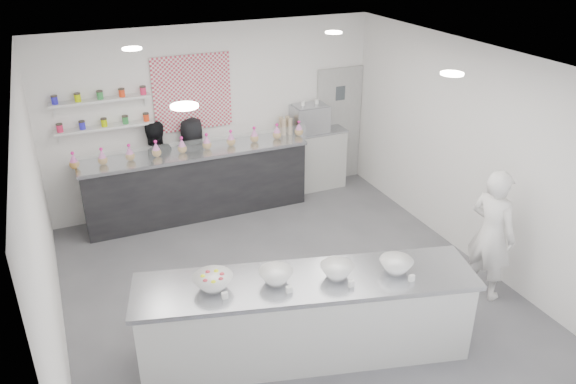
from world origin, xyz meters
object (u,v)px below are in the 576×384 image
object	(u,v)px
espresso_machine	(310,119)
woman_prep	(491,234)
staff_right	(194,164)
back_bar	(198,183)
espresso_ledge	(305,161)
staff_left	(156,170)
prep_counter	(306,317)

from	to	relation	value
espresso_machine	woman_prep	distance (m)	3.88
staff_right	back_bar	bearing A→B (deg)	104.41
espresso_ledge	staff_left	world-z (taller)	staff_left
prep_counter	staff_left	xyz separation A→B (m)	(-0.78, 3.99, 0.31)
espresso_ledge	woman_prep	xyz separation A→B (m)	(0.78, -3.79, 0.33)
espresso_ledge	staff_left	bearing A→B (deg)	178.47
woman_prep	espresso_machine	bearing A→B (deg)	-2.66
prep_counter	espresso_machine	xyz separation A→B (m)	(1.91, 3.92, 0.82)
espresso_ledge	woman_prep	size ratio (longest dim) A/B	0.84
prep_counter	espresso_machine	world-z (taller)	espresso_machine
back_bar	espresso_machine	distance (m)	2.23
woman_prep	staff_left	world-z (taller)	woman_prep
prep_counter	back_bar	distance (m)	3.74
woman_prep	staff_right	xyz separation A→B (m)	(-2.77, 3.86, -0.08)
woman_prep	staff_right	distance (m)	4.75
prep_counter	espresso_ledge	distance (m)	4.33
espresso_machine	prep_counter	bearing A→B (deg)	-116.00
espresso_machine	espresso_ledge	bearing A→B (deg)	180.00
prep_counter	woman_prep	size ratio (longest dim) A/B	2.09
staff_left	espresso_machine	bearing A→B (deg)	168.02
back_bar	staff_left	xyz separation A→B (m)	(-0.60, 0.25, 0.25)
espresso_ledge	staff_left	distance (m)	2.63
espresso_machine	staff_right	size ratio (longest dim) A/B	0.39
espresso_ledge	staff_right	xyz separation A→B (m)	(-1.99, 0.07, 0.25)
espresso_ledge	espresso_machine	xyz separation A→B (m)	(0.07, 0.00, 0.77)
back_bar	woman_prep	world-z (taller)	woman_prep
back_bar	espresso_ledge	bearing A→B (deg)	5.60
espresso_ledge	espresso_machine	bearing A→B (deg)	0.00
espresso_machine	staff_left	distance (m)	2.74
staff_left	staff_right	size ratio (longest dim) A/B	1.02
espresso_machine	staff_left	world-z (taller)	staff_left
staff_right	espresso_ledge	bearing A→B (deg)	-160.47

